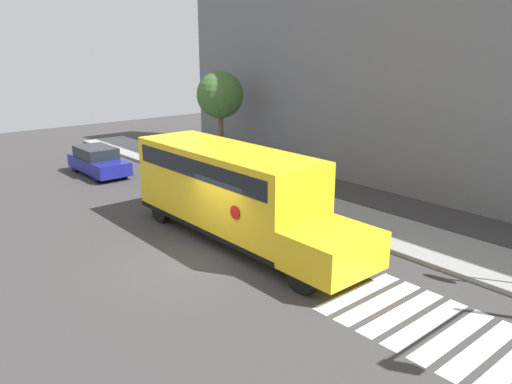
{
  "coord_description": "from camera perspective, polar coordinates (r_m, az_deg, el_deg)",
  "views": [
    {
      "loc": [
        12.33,
        -8.26,
        6.6
      ],
      "look_at": [
        -0.18,
        2.42,
        1.75
      ],
      "focal_mm": 35.0,
      "sensor_mm": 36.0,
      "label": 1
    }
  ],
  "objects": [
    {
      "name": "school_bus",
      "position": [
        17.32,
        -2.68,
        0.34
      ],
      "size": [
        10.0,
        2.57,
        3.19
      ],
      "color": "yellow",
      "rests_on": "ground"
    },
    {
      "name": "ground_plane",
      "position": [
        16.24,
        -6.15,
        -7.65
      ],
      "size": [
        60.0,
        60.0,
        0.0
      ],
      "primitive_type": "plane",
      "color": "#3A3838"
    },
    {
      "name": "crosswalk_stripes",
      "position": [
        13.25,
        20.23,
        -14.54
      ],
      "size": [
        5.4,
        3.2,
        0.01
      ],
      "color": "white",
      "rests_on": "ground"
    },
    {
      "name": "parked_car",
      "position": [
        27.67,
        -17.6,
        3.39
      ],
      "size": [
        4.25,
        1.73,
        1.46
      ],
      "color": "navy",
      "rests_on": "ground"
    },
    {
      "name": "sidewalk_strip",
      "position": [
        20.31,
        9.13,
        -2.53
      ],
      "size": [
        44.0,
        3.0,
        0.15
      ],
      "color": "gray",
      "rests_on": "ground"
    },
    {
      "name": "tree_near_sidewalk",
      "position": [
        28.51,
        -4.13,
        10.95
      ],
      "size": [
        2.63,
        2.63,
        5.26
      ],
      "color": "brown",
      "rests_on": "ground"
    },
    {
      "name": "building_backdrop",
      "position": [
        24.58,
        20.03,
        14.21
      ],
      "size": [
        32.0,
        4.0,
        12.12
      ],
      "color": "slate",
      "rests_on": "ground"
    }
  ]
}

